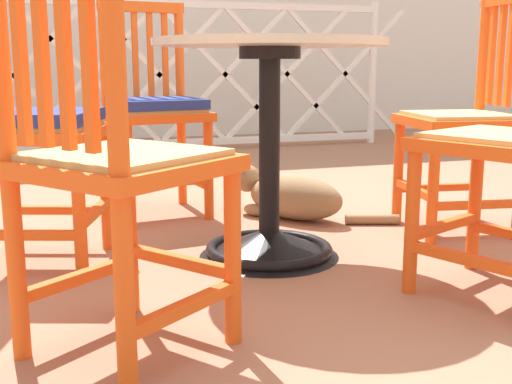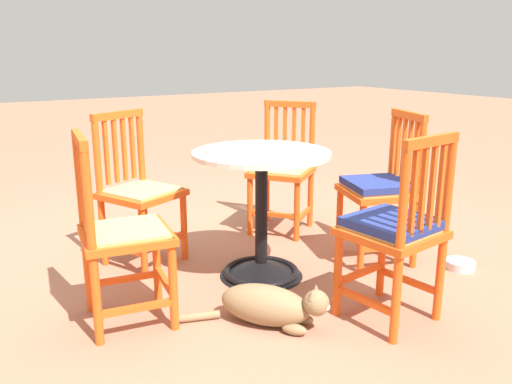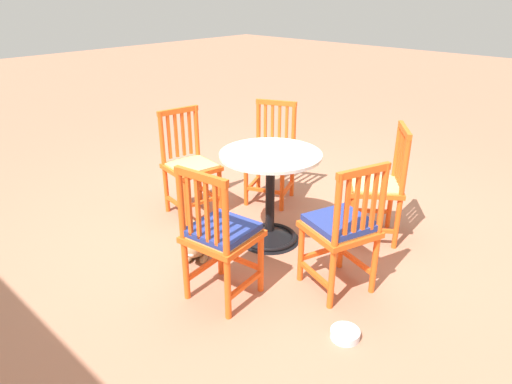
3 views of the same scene
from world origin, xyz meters
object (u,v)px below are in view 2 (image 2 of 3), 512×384
at_px(orange_chair_by_planter, 381,190).
at_px(tabby_cat, 272,306).
at_px(orange_chair_near_fence, 283,171).
at_px(orange_chair_at_corner, 120,235).
at_px(orange_chair_facing_out, 395,231).
at_px(pet_water_bowl, 460,265).
at_px(orange_chair_tucked_in, 139,193).
at_px(cafe_table, 261,229).

height_order(orange_chair_by_planter, tabby_cat, orange_chair_by_planter).
xyz_separation_m(orange_chair_near_fence, orange_chair_at_corner, (1.41, 0.71, 0.00)).
height_order(orange_chair_near_fence, orange_chair_at_corner, same).
bearing_deg(orange_chair_facing_out, pet_water_bowl, -165.40).
bearing_deg(orange_chair_near_fence, orange_chair_at_corner, 26.78).
relative_size(orange_chair_at_corner, tabby_cat, 1.55).
height_order(orange_chair_at_corner, orange_chair_facing_out, same).
bearing_deg(orange_chair_tucked_in, tabby_cat, 102.57).
relative_size(orange_chair_near_fence, orange_chair_at_corner, 1.00).
relative_size(orange_chair_near_fence, tabby_cat, 1.55).
relative_size(orange_chair_near_fence, pet_water_bowl, 5.36).
height_order(orange_chair_near_fence, tabby_cat, orange_chair_near_fence).
xyz_separation_m(orange_chair_tucked_in, orange_chair_at_corner, (0.34, 0.68, 0.00)).
distance_m(cafe_table, pet_water_bowl, 1.22).
height_order(orange_chair_by_planter, orange_chair_tucked_in, same).
xyz_separation_m(orange_chair_near_fence, tabby_cat, (0.83, 1.12, -0.34)).
distance_m(orange_chair_by_planter, orange_chair_facing_out, 0.77).
bearing_deg(orange_chair_near_fence, orange_chair_by_planter, 102.93).
bearing_deg(pet_water_bowl, orange_chair_at_corner, -13.29).
height_order(tabby_cat, pet_water_bowl, tabby_cat).
relative_size(orange_chair_by_planter, pet_water_bowl, 5.36).
distance_m(orange_chair_near_fence, tabby_cat, 1.43).
xyz_separation_m(cafe_table, pet_water_bowl, (-1.06, 0.55, -0.26)).
height_order(orange_chair_near_fence, orange_chair_tucked_in, same).
xyz_separation_m(orange_chair_by_planter, orange_chair_at_corner, (1.59, -0.07, -0.01)).
height_order(orange_chair_tucked_in, orange_chair_at_corner, same).
bearing_deg(orange_chair_tucked_in, cafe_table, 130.91).
xyz_separation_m(orange_chair_at_corner, tabby_cat, (-0.58, 0.41, -0.34)).
bearing_deg(tabby_cat, orange_chair_near_fence, -126.69).
relative_size(cafe_table, orange_chair_tucked_in, 0.83).
relative_size(orange_chair_by_planter, orange_chair_at_corner, 1.00).
bearing_deg(pet_water_bowl, cafe_table, -27.20).
distance_m(orange_chair_by_planter, orange_chair_tucked_in, 1.46).
bearing_deg(cafe_table, orange_chair_at_corner, 6.59).
bearing_deg(orange_chair_near_fence, cafe_table, 47.04).
xyz_separation_m(orange_chair_at_corner, orange_chair_facing_out, (-1.09, 0.66, 0.01)).
xyz_separation_m(orange_chair_near_fence, pet_water_bowl, (-0.49, 1.16, -0.41)).
distance_m(orange_chair_facing_out, pet_water_bowl, 0.93).
xyz_separation_m(orange_chair_near_fence, orange_chair_tucked_in, (1.07, 0.04, 0.00)).
xyz_separation_m(orange_chair_by_planter, orange_chair_tucked_in, (1.25, -0.75, -0.01)).
relative_size(orange_chair_at_corner, orange_chair_facing_out, 1.00).
height_order(orange_chair_by_planter, orange_chair_at_corner, same).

